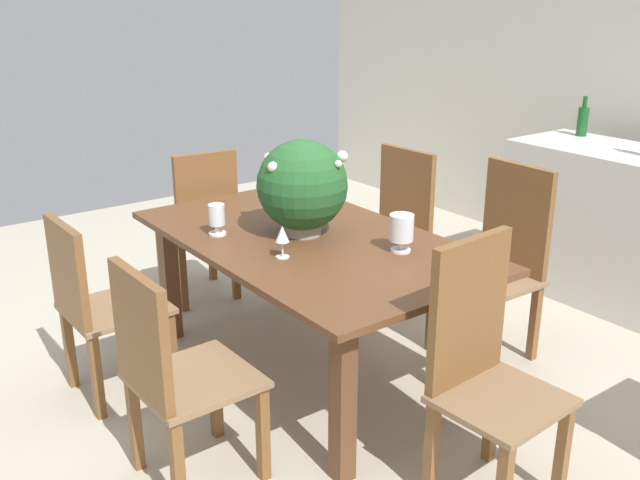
# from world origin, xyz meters

# --- Properties ---
(ground_plane) EXTENTS (7.04, 7.04, 0.00)m
(ground_plane) POSITION_xyz_m (0.00, 0.00, 0.00)
(ground_plane) COLOR #BCB29E
(back_wall) EXTENTS (6.40, 0.10, 2.60)m
(back_wall) POSITION_xyz_m (0.00, 2.60, 1.30)
(back_wall) COLOR beige
(back_wall) RESTS_ON ground
(dining_table) EXTENTS (1.86, 1.08, 0.75)m
(dining_table) POSITION_xyz_m (0.00, -0.13, 0.65)
(dining_table) COLOR brown
(dining_table) RESTS_ON ground
(chair_near_right) EXTENTS (0.47, 0.47, 0.96)m
(chair_near_right) POSITION_xyz_m (0.42, -1.10, 0.53)
(chair_near_right) COLOR brown
(chair_near_right) RESTS_ON ground
(chair_near_left) EXTENTS (0.45, 0.47, 0.92)m
(chair_near_left) POSITION_xyz_m (-0.42, -1.09, 0.51)
(chair_near_left) COLOR brown
(chair_near_left) RESTS_ON ground
(chair_far_left) EXTENTS (0.49, 0.46, 0.98)m
(chair_far_left) POSITION_xyz_m (-0.42, 0.84, 0.54)
(chair_far_left) COLOR brown
(chair_far_left) RESTS_ON ground
(chair_far_right) EXTENTS (0.48, 0.47, 1.05)m
(chair_far_right) POSITION_xyz_m (0.42, 0.85, 0.57)
(chair_far_right) COLOR brown
(chair_far_right) RESTS_ON ground
(chair_foot_end) EXTENTS (0.44, 0.48, 1.05)m
(chair_foot_end) POSITION_xyz_m (1.15, -0.14, 0.57)
(chair_foot_end) COLOR brown
(chair_foot_end) RESTS_ON ground
(chair_head_end) EXTENTS (0.49, 0.47, 0.99)m
(chair_head_end) POSITION_xyz_m (-1.15, -0.14, 0.54)
(chair_head_end) COLOR brown
(chair_head_end) RESTS_ON ground
(flower_centerpiece) EXTENTS (0.45, 0.45, 0.48)m
(flower_centerpiece) POSITION_xyz_m (-0.06, -0.13, 1.00)
(flower_centerpiece) COLOR gray
(flower_centerpiece) RESTS_ON dining_table
(crystal_vase_left) EXTENTS (0.11, 0.11, 0.18)m
(crystal_vase_left) POSITION_xyz_m (0.42, 0.10, 0.86)
(crystal_vase_left) COLOR silver
(crystal_vase_left) RESTS_ON dining_table
(crystal_vase_center_near) EXTENTS (0.10, 0.10, 0.20)m
(crystal_vase_center_near) POSITION_xyz_m (-0.31, 0.21, 0.87)
(crystal_vase_center_near) COLOR silver
(crystal_vase_center_near) RESTS_ON dining_table
(crystal_vase_right) EXTENTS (0.09, 0.09, 0.16)m
(crystal_vase_right) POSITION_xyz_m (-0.31, -0.48, 0.84)
(crystal_vase_right) COLOR silver
(crystal_vase_right) RESTS_ON dining_table
(wine_glass) EXTENTS (0.06, 0.06, 0.15)m
(wine_glass) POSITION_xyz_m (0.15, -0.39, 0.86)
(wine_glass) COLOR silver
(wine_glass) RESTS_ON dining_table
(kitchen_counter) EXTENTS (1.55, 0.63, 0.98)m
(kitchen_counter) POSITION_xyz_m (0.48, 1.99, 0.49)
(kitchen_counter) COLOR silver
(kitchen_counter) RESTS_ON ground
(wine_bottle_dark) EXTENTS (0.07, 0.07, 0.26)m
(wine_bottle_dark) POSITION_xyz_m (-0.07, 2.18, 1.08)
(wine_bottle_dark) COLOR #194C1E
(wine_bottle_dark) RESTS_ON kitchen_counter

